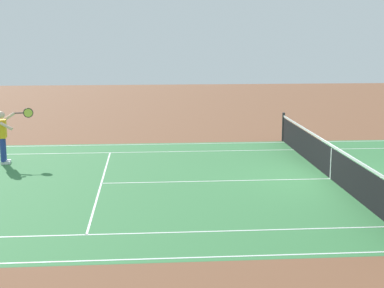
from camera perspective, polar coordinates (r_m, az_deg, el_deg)
name	(u,v)px	position (r m, az deg, el deg)	size (l,w,h in m)	color
ground_plane	(331,179)	(16.88, 13.39, -3.33)	(60.00, 60.00, 0.00)	brown
court_slab	(331,179)	(16.88, 13.39, -3.32)	(24.20, 11.40, 0.00)	#387A42
court_line_markings	(331,179)	(16.88, 13.39, -3.31)	(23.85, 11.05, 0.01)	white
tennis_net	(331,162)	(16.77, 13.47, -1.70)	(0.10, 11.70, 1.08)	#2D2D33
tennis_player_near	(3,134)	(19.07, -17.95, 0.91)	(1.04, 0.79, 1.70)	navy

